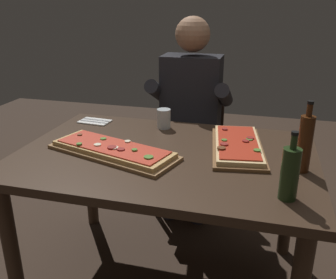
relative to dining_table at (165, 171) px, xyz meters
name	(u,v)px	position (x,y,z in m)	size (l,w,h in m)	color
ground_plane	(166,278)	(0.00, 0.00, -0.64)	(6.40, 6.40, 0.00)	#38281E
dining_table	(165,171)	(0.00, 0.00, 0.00)	(1.40, 0.96, 0.74)	#3D2B1E
pizza_rectangular_front	(113,150)	(-0.24, -0.08, 0.12)	(0.68, 0.41, 0.05)	olive
pizza_rectangular_left	(237,145)	(0.33, 0.14, 0.11)	(0.32, 0.56, 0.05)	brown
wine_bottle_dark	(305,143)	(0.61, -0.04, 0.22)	(0.06, 0.06, 0.31)	#47230F
oil_bottle_amber	(290,173)	(0.55, -0.30, 0.20)	(0.07, 0.07, 0.26)	#233819
tumbler_near_camera	(164,120)	(-0.11, 0.35, 0.14)	(0.08, 0.08, 0.11)	silver
napkin_cutlery_set	(95,121)	(-0.53, 0.35, 0.10)	(0.19, 0.12, 0.01)	white
diner_chair	(192,140)	(-0.04, 0.86, -0.16)	(0.44, 0.44, 0.87)	black
seated_diner	(190,110)	(-0.04, 0.74, 0.10)	(0.53, 0.41, 1.33)	#23232D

